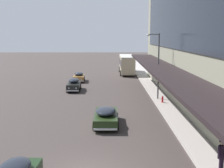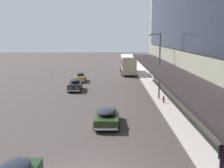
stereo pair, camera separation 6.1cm
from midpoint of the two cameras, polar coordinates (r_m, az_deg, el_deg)
The scene contains 7 objects.
transit_bus_kerbside_front at distance 59.12m, azimuth 2.79°, elevation 3.78°, with size 2.74×10.45×3.43m.
sedan_lead_mid at distance 41.28m, azimuth -6.92°, elevation -0.10°, with size 1.88×4.56×1.61m.
sedan_oncoming_front at distance 49.41m, azimuth -6.01°, elevation 1.31°, with size 1.97×4.35×1.46m.
sedan_lead_near at distance 25.23m, azimuth -1.07°, elevation -5.90°, with size 2.00×4.94×1.49m.
pedestrian_at_kerb at distance 17.09m, azimuth 19.44°, elevation -12.14°, with size 0.49×0.44×1.86m.
street_lamp at distance 34.85m, azimuth 8.30°, elevation 4.13°, with size 1.50×0.28×7.26m.
fire_hydrant at distance 33.45m, azimuth 9.27°, elevation -2.77°, with size 0.20×0.40×0.70m.
Camera 2 is at (1.35, -15.72, 7.15)m, focal length 50.00 mm.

